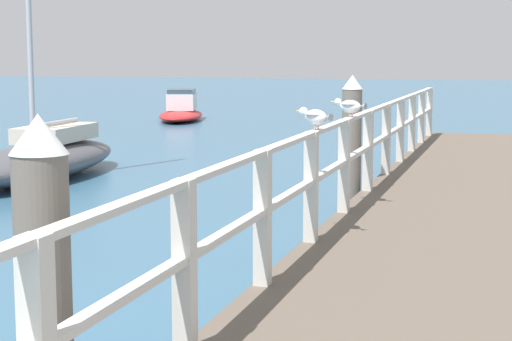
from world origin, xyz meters
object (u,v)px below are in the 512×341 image
seagull_foreground (315,116)px  dock_piling_near (45,313)px  boat_2 (181,110)px  boat_5 (42,157)px  dock_piling_far (352,146)px  seagull_background (350,106)px

seagull_foreground → dock_piling_near: bearing=-151.3°
boat_2 → boat_5: 14.33m
dock_piling_far → seagull_foreground: dock_piling_far is taller
seagull_foreground → boat_2: bearing=59.1°
dock_piling_near → seagull_foreground: size_ratio=4.82×
dock_piling_near → seagull_background: size_ratio=4.46×
seagull_foreground → seagull_background: same height
seagull_foreground → boat_2: seagull_foreground is taller
seagull_background → boat_5: boat_5 is taller
seagull_background → dock_piling_far: bearing=32.9°
boat_2 → boat_5: size_ratio=0.60×
dock_piling_far → boat_2: dock_piling_far is taller
dock_piling_near → dock_piling_far: bearing=90.0°
seagull_foreground → boat_5: size_ratio=0.06×
seagull_foreground → boat_2: 22.19m
dock_piling_near → boat_2: (-9.17, 24.34, -0.66)m
dock_piling_near → seagull_foreground: dock_piling_near is taller
dock_piling_far → boat_2: 18.53m
seagull_background → boat_5: bearing=80.8°
dock_piling_near → boat_5: bearing=121.4°
seagull_background → boat_2: bearing=50.6°
dock_piling_near → boat_2: dock_piling_near is taller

